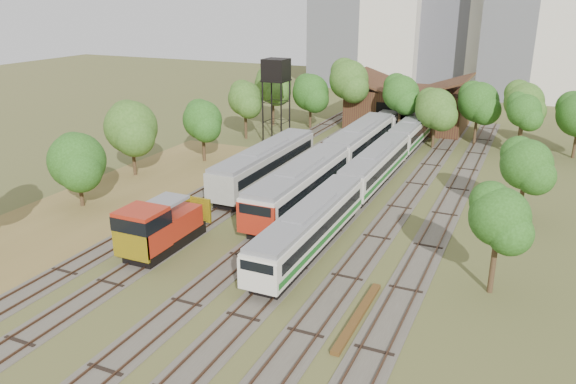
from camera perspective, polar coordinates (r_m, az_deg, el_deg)
The scene contains 14 objects.
ground at distance 32.80m, azimuth -10.50°, elevation -14.37°, with size 240.00×240.00×0.00m, color #475123.
dry_grass_patch at distance 49.02m, azimuth -22.70°, elevation -3.79°, with size 14.00×60.00×0.04m, color brown.
tracks at distance 53.11m, azimuth 4.25°, elevation -0.49°, with size 24.60×80.00×0.19m.
railcar_red_set at distance 57.10m, azimuth 4.69°, elevation 3.10°, with size 3.21×34.58×3.97m.
railcar_green_set at distance 57.25m, azimuth 8.90°, elevation 2.64°, with size 2.74×52.08×3.38m.
railcar_rear at distance 82.65m, azimuth 11.21°, elevation 7.65°, with size 2.70×16.08×3.33m.
shunter_locomotive at distance 42.18m, azimuth -13.15°, elevation -3.60°, with size 3.04×8.11×3.98m.
old_grey_coach at distance 56.26m, azimuth -2.31°, elevation 2.87°, with size 3.07×18.00×3.80m.
water_tower at distance 72.35m, azimuth -1.23°, elevation 12.09°, with size 3.04×3.04×10.52m.
rail_pile_far at distance 34.16m, azimuth 7.12°, elevation -12.42°, with size 0.51×8.11×0.26m, color brown.
maintenance_shed at distance 83.20m, azimuth 12.11°, elevation 8.47°, with size 16.45×11.55×7.58m.
tree_band_left at distance 55.50m, azimuth -17.60°, elevation 4.93°, with size 8.69×56.46×8.22m.
tree_band_far at distance 75.30m, azimuth 11.69°, elevation 9.56°, with size 44.86×10.33×9.70m.
tree_band_right at distance 52.38m, azimuth 22.49°, elevation 3.69°, with size 5.26×38.54×7.47m.
Camera 1 is at (16.34, -21.98, 18.05)m, focal length 35.00 mm.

